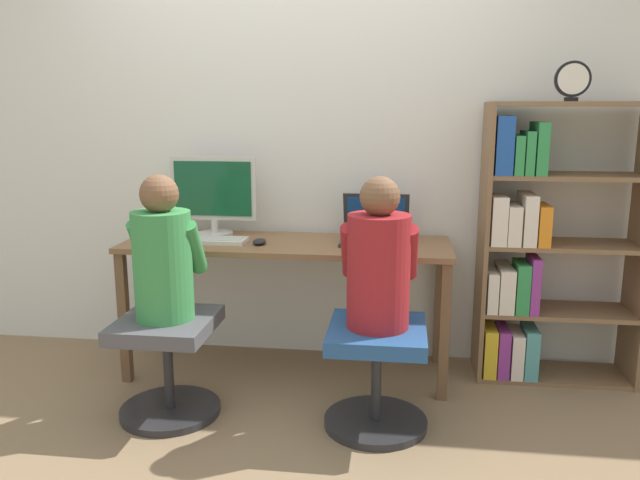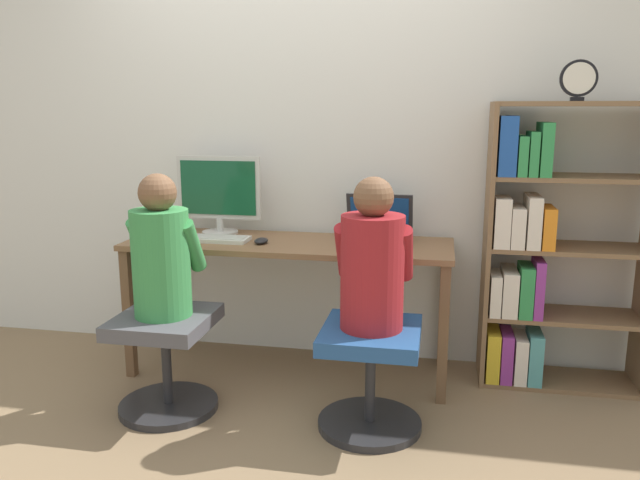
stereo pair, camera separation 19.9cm
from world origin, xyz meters
name	(u,v)px [view 1 (the left image)]	position (x,y,z in m)	size (l,w,h in m)	color
ground_plane	(278,392)	(0.00, 0.00, 0.00)	(14.00, 14.00, 0.00)	#846B4C
wall_back	(296,139)	(0.00, 0.63, 1.30)	(10.00, 0.05, 2.60)	silver
desk	(287,258)	(0.00, 0.28, 0.67)	(1.79, 0.57, 0.75)	brown
desktop_monitor	(213,195)	(-0.45, 0.43, 0.99)	(0.50, 0.21, 0.45)	beige
laptop	(375,232)	(0.48, 0.36, 0.81)	(0.37, 0.35, 0.26)	#2D2D30
keyboard	(209,240)	(-0.42, 0.22, 0.77)	(0.40, 0.16, 0.03)	silver
computer_mouse_by_keyboard	(259,242)	(-0.13, 0.21, 0.77)	(0.07, 0.11, 0.03)	black
office_chair_left	(168,357)	(-0.48, -0.30, 0.30)	(0.49, 0.49, 0.49)	#262628
office_chair_right	(376,367)	(0.53, -0.28, 0.30)	(0.49, 0.49, 0.49)	#262628
person_at_monitor	(163,256)	(-0.48, -0.29, 0.80)	(0.34, 0.32, 0.69)	#388C47
person_at_laptop	(379,262)	(0.53, -0.28, 0.80)	(0.35, 0.33, 0.69)	maroon
bookshelf	(536,252)	(1.35, 0.39, 0.72)	(0.84, 0.34, 1.51)	brown
desk_clock	(573,80)	(1.44, 0.30, 1.61)	(0.18, 0.03, 0.20)	black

